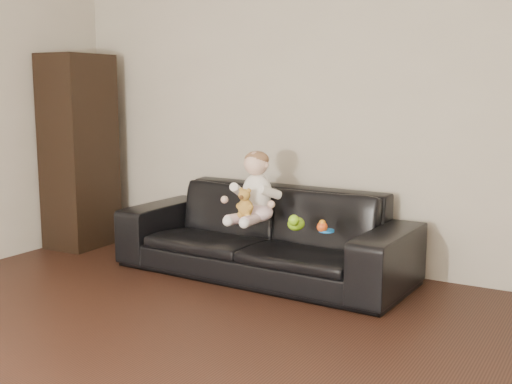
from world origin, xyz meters
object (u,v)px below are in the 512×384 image
Objects in this scene: teddy_bear at (245,203)px; toy_rattle at (322,227)px; sofa at (263,233)px; toy_green at (296,224)px; toy_blue_disc at (327,231)px; cabinet at (80,152)px; baby at (255,191)px.

toy_rattle is at bearing 23.44° from teddy_bear.
teddy_bear is (0.01, -0.28, 0.27)m from sofa.
toy_green is at bearing 21.83° from teddy_bear.
toy_blue_disc is at bearing 20.04° from toy_green.
toy_blue_disc is (0.57, 0.12, -0.16)m from teddy_bear.
sofa is at bearing 105.35° from teddy_bear.
sofa reaches higher than toy_green.
toy_green is at bearing -159.96° from toy_blue_disc.
toy_rattle is at bearing -6.68° from cabinet.
teddy_bear is at bearing -170.23° from toy_rattle.
teddy_bear is at bearing -167.63° from toy_blue_disc.
baby is at bearing 173.70° from toy_rattle.
teddy_bear is at bearing -86.00° from sofa.
sofa is 4.28× the size of baby.
sofa is 20.90× the size of toy_blue_disc.
teddy_bear reaches higher than toy_rattle.
baby reaches higher than sofa.
sofa is 0.47m from toy_green.
teddy_bear is 1.49× the size of toy_green.
sofa is at bearing 165.21° from toy_blue_disc.
sofa is at bearing -2.37° from cabinet.
toy_green is at bearing -12.27° from baby.
baby is 6.94× the size of toy_rattle.
cabinet is at bearing 178.88° from baby.
teddy_bear is 0.40m from toy_green.
cabinet is 2.28m from toy_green.
toy_rattle is (0.56, -0.06, -0.19)m from baby.
cabinet reaches higher than toy_blue_disc.
sofa is 1.32× the size of cabinet.
toy_blue_disc is (2.43, -0.16, -0.41)m from cabinet.
sofa is 0.39m from teddy_bear.
toy_blue_disc is (0.02, 0.03, -0.03)m from toy_rattle.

